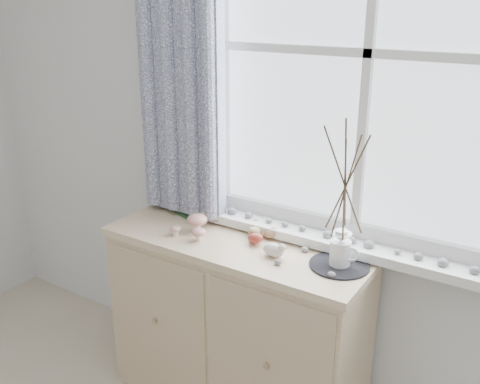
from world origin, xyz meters
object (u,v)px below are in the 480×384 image
(botanical_book, at_px, (178,190))
(toadstool_cluster, at_px, (195,224))
(sideboard, at_px, (236,324))
(twig_pitcher, at_px, (345,181))

(botanical_book, xyz_separation_m, toadstool_cluster, (0.22, -0.17, -0.07))
(sideboard, bearing_deg, botanical_book, 163.48)
(botanical_book, relative_size, twig_pitcher, 0.55)
(toadstool_cluster, bearing_deg, sideboard, 12.69)
(botanical_book, height_order, toadstool_cluster, botanical_book)
(botanical_book, bearing_deg, toadstool_cluster, -17.07)
(sideboard, relative_size, twig_pitcher, 1.94)
(sideboard, xyz_separation_m, botanical_book, (-0.41, 0.12, 0.54))
(sideboard, relative_size, botanical_book, 3.55)
(sideboard, height_order, botanical_book, botanical_book)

